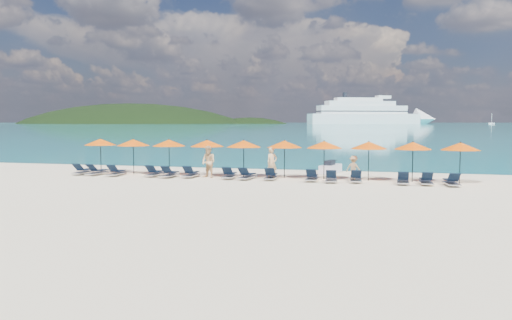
# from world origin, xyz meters

# --- Properties ---
(ground) EXTENTS (1400.00, 1400.00, 0.00)m
(ground) POSITION_xyz_m (0.00, 0.00, 0.00)
(ground) COLOR beige
(sea) EXTENTS (1600.00, 1300.00, 0.01)m
(sea) POSITION_xyz_m (0.00, 660.00, 0.01)
(sea) COLOR #1FA9B2
(sea) RESTS_ON ground
(headland_main) EXTENTS (374.00, 242.00, 126.50)m
(headland_main) POSITION_xyz_m (-300.00, 540.00, -38.00)
(headland_main) COLOR black
(headland_main) RESTS_ON ground
(headland_small) EXTENTS (162.00, 126.00, 85.50)m
(headland_small) POSITION_xyz_m (-150.00, 560.00, -35.00)
(headland_small) COLOR black
(headland_small) RESTS_ON ground
(cruise_ship) EXTENTS (144.23, 81.82, 41.08)m
(cruise_ship) POSITION_xyz_m (-2.23, 544.87, 10.69)
(cruise_ship) COLOR white
(cruise_ship) RESTS_ON ground
(sailboat_near) EXTENTS (6.08, 2.03, 11.15)m
(sailboat_near) POSITION_xyz_m (116.60, 542.78, 1.14)
(sailboat_near) COLOR white
(sailboat_near) RESTS_ON ground
(jetski) EXTENTS (1.32, 2.43, 0.82)m
(jetski) POSITION_xyz_m (3.62, 8.40, 0.34)
(jetski) COLOR silver
(jetski) RESTS_ON ground
(beachgoer_a) EXTENTS (0.80, 0.79, 1.86)m
(beachgoer_a) POSITION_xyz_m (0.65, 4.21, 0.93)
(beachgoer_a) COLOR tan
(beachgoer_a) RESTS_ON ground
(beachgoer_b) EXTENTS (1.07, 0.86, 1.92)m
(beachgoer_b) POSITION_xyz_m (-3.16, 3.94, 0.96)
(beachgoer_b) COLOR tan
(beachgoer_b) RESTS_ON ground
(beachgoer_c) EXTENTS (1.01, 0.70, 1.42)m
(beachgoer_c) POSITION_xyz_m (5.30, 4.77, 0.71)
(beachgoer_c) COLOR tan
(beachgoer_c) RESTS_ON ground
(umbrella_0) EXTENTS (2.10, 2.10, 2.28)m
(umbrella_0) POSITION_xyz_m (-11.00, 4.98, 2.02)
(umbrella_0) COLOR black
(umbrella_0) RESTS_ON ground
(umbrella_1) EXTENTS (2.10, 2.10, 2.28)m
(umbrella_1) POSITION_xyz_m (-8.52, 4.76, 2.02)
(umbrella_1) COLOR black
(umbrella_1) RESTS_ON ground
(umbrella_2) EXTENTS (2.10, 2.10, 2.28)m
(umbrella_2) POSITION_xyz_m (-6.08, 4.81, 2.02)
(umbrella_2) COLOR black
(umbrella_2) RESTS_ON ground
(umbrella_3) EXTENTS (2.10, 2.10, 2.28)m
(umbrella_3) POSITION_xyz_m (-3.57, 4.84, 2.02)
(umbrella_3) COLOR black
(umbrella_3) RESTS_ON ground
(umbrella_4) EXTENTS (2.10, 2.10, 2.28)m
(umbrella_4) POSITION_xyz_m (-1.22, 4.77, 2.02)
(umbrella_4) COLOR black
(umbrella_4) RESTS_ON ground
(umbrella_5) EXTENTS (2.10, 2.10, 2.28)m
(umbrella_5) POSITION_xyz_m (1.24, 4.96, 2.02)
(umbrella_5) COLOR black
(umbrella_5) RESTS_ON ground
(umbrella_6) EXTENTS (2.10, 2.10, 2.28)m
(umbrella_6) POSITION_xyz_m (3.60, 4.84, 2.02)
(umbrella_6) COLOR black
(umbrella_6) RESTS_ON ground
(umbrella_7) EXTENTS (2.10, 2.10, 2.28)m
(umbrella_7) POSITION_xyz_m (6.12, 4.85, 2.02)
(umbrella_7) COLOR black
(umbrella_7) RESTS_ON ground
(umbrella_8) EXTENTS (2.10, 2.10, 2.28)m
(umbrella_8) POSITION_xyz_m (8.51, 4.85, 2.02)
(umbrella_8) COLOR black
(umbrella_8) RESTS_ON ground
(umbrella_9) EXTENTS (2.10, 2.10, 2.28)m
(umbrella_9) POSITION_xyz_m (10.95, 4.73, 2.02)
(umbrella_9) COLOR black
(umbrella_9) RESTS_ON ground
(lounger_0) EXTENTS (0.64, 1.71, 0.66)m
(lounger_0) POSITION_xyz_m (-11.49, 3.68, 0.24)
(lounger_0) COLOR silver
(lounger_0) RESTS_ON ground
(lounger_1) EXTENTS (0.78, 1.75, 0.66)m
(lounger_1) POSITION_xyz_m (-10.42, 3.59, 0.24)
(lounger_1) COLOR silver
(lounger_1) RESTS_ON ground
(lounger_2) EXTENTS (0.74, 1.74, 0.66)m
(lounger_2) POSITION_xyz_m (-9.04, 3.52, 0.24)
(lounger_2) COLOR silver
(lounger_2) RESTS_ON ground
(lounger_3) EXTENTS (0.65, 1.71, 0.66)m
(lounger_3) POSITION_xyz_m (-6.59, 3.76, 0.24)
(lounger_3) COLOR silver
(lounger_3) RESTS_ON ground
(lounger_4) EXTENTS (0.65, 1.71, 0.66)m
(lounger_4) POSITION_xyz_m (-5.47, 3.52, 0.24)
(lounger_4) COLOR silver
(lounger_4) RESTS_ON ground
(lounger_5) EXTENTS (0.71, 1.73, 0.66)m
(lounger_5) POSITION_xyz_m (-4.24, 3.82, 0.24)
(lounger_5) COLOR silver
(lounger_5) RESTS_ON ground
(lounger_6) EXTENTS (0.73, 1.74, 0.66)m
(lounger_6) POSITION_xyz_m (-1.82, 3.79, 0.24)
(lounger_6) COLOR silver
(lounger_6) RESTS_ON ground
(lounger_7) EXTENTS (0.78, 1.75, 0.66)m
(lounger_7) POSITION_xyz_m (-0.72, 3.67, 0.24)
(lounger_7) COLOR silver
(lounger_7) RESTS_ON ground
(lounger_8) EXTENTS (0.75, 1.74, 0.66)m
(lounger_8) POSITION_xyz_m (0.68, 3.81, 0.24)
(lounger_8) COLOR silver
(lounger_8) RESTS_ON ground
(lounger_9) EXTENTS (0.70, 1.73, 0.66)m
(lounger_9) POSITION_xyz_m (3.06, 3.77, 0.24)
(lounger_9) COLOR silver
(lounger_9) RESTS_ON ground
(lounger_10) EXTENTS (0.75, 1.74, 0.66)m
(lounger_10) POSITION_xyz_m (4.17, 3.48, 0.24)
(lounger_10) COLOR silver
(lounger_10) RESTS_ON ground
(lounger_11) EXTENTS (0.77, 1.75, 0.66)m
(lounger_11) POSITION_xyz_m (5.48, 3.80, 0.24)
(lounger_11) COLOR silver
(lounger_11) RESTS_ON ground
(lounger_12) EXTENTS (0.65, 1.71, 0.66)m
(lounger_12) POSITION_xyz_m (7.97, 3.56, 0.24)
(lounger_12) COLOR silver
(lounger_12) RESTS_ON ground
(lounger_13) EXTENTS (0.66, 1.72, 0.66)m
(lounger_13) POSITION_xyz_m (9.15, 3.63, 0.24)
(lounger_13) COLOR silver
(lounger_13) RESTS_ON ground
(lounger_14) EXTENTS (0.79, 1.76, 0.66)m
(lounger_14) POSITION_xyz_m (10.39, 3.49, 0.24)
(lounger_14) COLOR silver
(lounger_14) RESTS_ON ground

